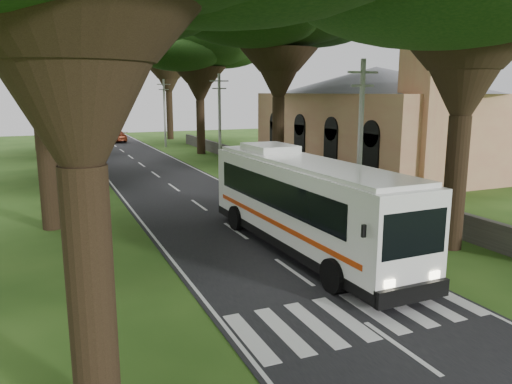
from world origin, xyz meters
TOP-DOWN VIEW (x-y plane):
  - ground at (0.00, 0.00)m, footprint 140.00×140.00m
  - road at (0.00, 25.00)m, footprint 8.00×120.00m
  - crosswalk at (0.00, -2.00)m, footprint 8.00×3.00m
  - property_wall at (9.00, 24.00)m, footprint 0.35×50.00m
  - church at (17.86, 21.55)m, footprint 14.00×24.00m
  - pole_near at (5.50, 6.00)m, footprint 1.60×0.24m
  - pole_mid at (5.50, 26.00)m, footprint 1.60×0.24m
  - pole_far at (5.50, 46.00)m, footprint 1.60×0.24m
  - tree_l_midb at (-7.50, 30.00)m, footprint 14.24×14.24m
  - tree_l_far at (-8.50, 48.00)m, footprint 13.24×13.24m
  - tree_r_mida at (8.00, 20.00)m, footprint 14.27×14.27m
  - tree_r_midb at (7.50, 38.00)m, footprint 12.68×12.68m
  - tree_r_far at (8.50, 56.00)m, footprint 13.85×13.85m
  - coach_bus at (1.58, 4.21)m, footprint 3.30×13.04m
  - distant_car_a at (-2.84, 40.76)m, footprint 2.37×4.39m
  - distant_car_b at (-3.00, 57.55)m, footprint 1.42×3.73m
  - distant_car_c at (0.80, 54.77)m, footprint 2.81×5.35m
  - pedestrian at (-6.66, 13.26)m, footprint 0.52×0.67m

SIDE VIEW (x-z plane):
  - ground at x=0.00m, z-range 0.00..0.00m
  - crosswalk at x=0.00m, z-range -0.01..0.01m
  - road at x=0.00m, z-range -0.01..0.03m
  - property_wall at x=9.00m, z-range 0.00..1.20m
  - distant_car_b at x=-3.00m, z-range 0.03..1.25m
  - distant_car_a at x=-2.84m, z-range 0.03..1.45m
  - distant_car_c at x=0.80m, z-range 0.03..1.51m
  - pedestrian at x=-6.66m, z-range 0.00..1.63m
  - coach_bus at x=1.58m, z-range 0.15..3.97m
  - pole_near at x=5.50m, z-range 0.18..8.18m
  - pole_mid at x=5.50m, z-range 0.18..8.18m
  - pole_far at x=5.50m, z-range 0.18..8.18m
  - church at x=17.86m, z-range -0.89..10.71m
  - tree_l_midb at x=-7.50m, z-range 3.96..18.16m
  - tree_r_midb at x=7.50m, z-range 4.24..18.49m
  - tree_l_far at x=-8.50m, z-range 4.61..19.82m
  - tree_r_mida at x=8.00m, z-range 4.67..20.36m
  - tree_r_far at x=8.50m, z-range 5.02..21.30m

